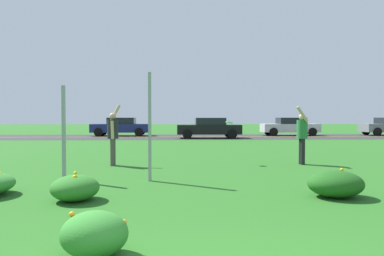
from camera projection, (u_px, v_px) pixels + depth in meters
The scene contains 14 objects.
ground_plane at pixel (183, 154), 15.22m from camera, with size 120.00×120.00×0.00m, color #26601E.
highway_strip at pixel (180, 137), 28.11m from camera, with size 120.00×7.45×0.01m, color #2D2D30.
highway_center_stripe at pixel (180, 137), 28.11m from camera, with size 120.00×0.16×0.00m, color yellow.
daylily_clump_mid_left at pixel (94, 234), 4.08m from camera, with size 0.74×0.69×0.50m.
daylily_clump_mid_right at pixel (336, 184), 7.10m from camera, with size 1.06×0.91×0.55m.
daylily_clump_front_center at pixel (75, 188), 6.80m from camera, with size 0.87×0.93×0.50m.
sign_post_near_path at pixel (64, 133), 8.97m from camera, with size 0.07×0.10×2.28m.
sign_post_by_roadside at pixel (150, 127), 8.86m from camera, with size 0.07×0.10×2.59m.
person_thrower_dark_shirt at pixel (113, 134), 11.66m from camera, with size 0.39×0.49×1.93m.
person_catcher_green_shirt at pixel (302, 134), 11.94m from camera, with size 0.43×0.49×1.87m.
frisbee_pale_blue at pixel (229, 123), 12.11m from camera, with size 0.25×0.24×0.11m.
car_silver_center_left at pixel (290, 126), 30.12m from camera, with size 4.50×2.00×1.45m.
car_black_center_right at pixel (209, 128), 26.50m from camera, with size 4.50×2.00×1.45m.
car_navy_rightmost at pixel (121, 127), 29.57m from camera, with size 4.50×2.00×1.45m.
Camera 1 is at (-0.24, -2.28, 1.54)m, focal length 34.89 mm.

